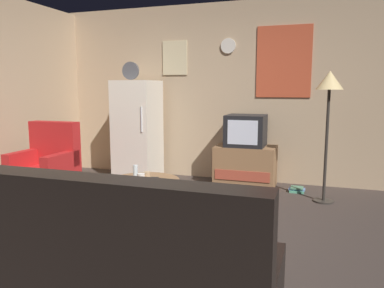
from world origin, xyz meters
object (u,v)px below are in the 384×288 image
object	(u,v)px
tv_stand	(245,166)
mug_ceramic_tan	(147,176)
couch	(133,269)
crt_tv	(246,131)
coffee_table	(145,201)
book_stack	(297,190)
wine_glass	(135,172)
fridge	(137,130)
mug_ceramic_white	(141,178)
remote_control	(151,178)
standing_lamp	(329,91)
armchair	(46,172)

from	to	relation	value
tv_stand	mug_ceramic_tan	bearing A→B (deg)	-109.98
mug_ceramic_tan	couch	xyz separation A→B (m)	(0.61, -1.50, -0.19)
tv_stand	mug_ceramic_tan	xyz separation A→B (m)	(-0.67, -1.84, 0.21)
crt_tv	coffee_table	distance (m)	2.02
crt_tv	book_stack	size ratio (longest dim) A/B	2.53
wine_glass	mug_ceramic_tan	distance (m)	0.14
fridge	crt_tv	distance (m)	1.64
crt_tv	mug_ceramic_tan	bearing A→B (deg)	-109.85
crt_tv	mug_ceramic_white	world-z (taller)	crt_tv
fridge	remote_control	bearing A→B (deg)	-59.19
standing_lamp	wine_glass	xyz separation A→B (m)	(-1.87, -1.36, -0.83)
standing_lamp	mug_ceramic_tan	xyz separation A→B (m)	(-1.73, -1.38, -0.86)
mug_ceramic_white	book_stack	xyz separation A→B (m)	(1.42, 1.81, -0.47)
standing_lamp	book_stack	xyz separation A→B (m)	(-0.34, 0.35, -1.33)
tv_stand	couch	world-z (taller)	couch
tv_stand	mug_ceramic_tan	world-z (taller)	tv_stand
wine_glass	book_stack	distance (m)	2.35
wine_glass	mug_ceramic_tan	bearing A→B (deg)	-6.25
fridge	couch	bearing A→B (deg)	-63.77
tv_stand	mug_ceramic_tan	distance (m)	1.97
armchair	couch	world-z (taller)	armchair
coffee_table	wine_glass	xyz separation A→B (m)	(-0.10, -0.01, 0.30)
fridge	crt_tv	xyz separation A→B (m)	(1.64, 0.12, 0.04)
armchair	couch	distance (m)	2.95
couch	mug_ceramic_white	bearing A→B (deg)	114.37
fridge	wine_glass	world-z (taller)	fridge
couch	fridge	bearing A→B (deg)	116.23
mug_ceramic_white	armchair	bearing A→B (deg)	162.28
crt_tv	book_stack	xyz separation A→B (m)	(0.73, -0.11, -0.76)
standing_lamp	coffee_table	xyz separation A→B (m)	(-1.77, -1.35, -1.13)
remote_control	couch	world-z (taller)	couch
coffee_table	mug_ceramic_tan	world-z (taller)	mug_ceramic_tan
standing_lamp	wine_glass	bearing A→B (deg)	-143.92
fridge	book_stack	distance (m)	2.47
mug_ceramic_white	armchair	world-z (taller)	armchair
tv_stand	wine_glass	world-z (taller)	wine_glass
couch	book_stack	world-z (taller)	couch
mug_ceramic_white	remote_control	world-z (taller)	mug_ceramic_white
tv_stand	fridge	bearing A→B (deg)	-175.87
coffee_table	wine_glass	bearing A→B (deg)	-172.47
mug_ceramic_tan	remote_control	world-z (taller)	mug_ceramic_tan
standing_lamp	book_stack	world-z (taller)	standing_lamp
wine_glass	armchair	distance (m)	1.55
mug_ceramic_tan	armchair	xyz separation A→B (m)	(-1.62, 0.43, -0.16)
tv_stand	standing_lamp	xyz separation A→B (m)	(1.06, -0.46, 1.07)
fridge	crt_tv	size ratio (longest dim) A/B	3.28
coffee_table	remote_control	xyz separation A→B (m)	(0.06, 0.04, 0.24)
fridge	standing_lamp	distance (m)	2.79
tv_stand	wine_glass	xyz separation A→B (m)	(-0.81, -1.82, 0.24)
crt_tv	book_stack	world-z (taller)	crt_tv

